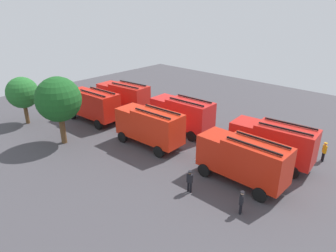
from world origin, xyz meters
The scene contains 14 objects.
ground_plane centered at (0.00, 0.00, 0.00)m, with size 56.50×56.50×0.00m, color #423F44.
fire_truck_0 centered at (-10.10, -2.18, 2.15)m, with size 7.38×3.25×3.88m.
fire_truck_1 centered at (0.09, -2.30, 2.15)m, with size 7.27×2.93×3.88m.
fire_truck_2 centered at (9.57, -2.14, 2.15)m, with size 7.41×3.33×3.88m.
fire_truck_3 centered at (-9.75, 2.19, 2.15)m, with size 7.23×2.82×3.88m.
fire_truck_4 centered at (0.21, 2.40, 2.15)m, with size 7.29×2.98×3.88m.
fire_truck_5 centered at (9.70, 2.32, 2.15)m, with size 7.32×3.07×3.88m.
firefighter_0 centered at (-13.38, -5.82, 1.01)m, with size 0.44×0.48×1.78m.
firefighter_1 centered at (-7.60, 5.92, 1.01)m, with size 0.45×0.29×1.78m.
firefighter_2 centered at (-11.68, 5.53, 0.97)m, with size 0.35×0.47×1.73m.
firefighter_3 centered at (14.79, -3.50, 0.92)m, with size 0.43×0.48×1.64m.
tree_0 centered at (7.04, 7.78, 4.53)m, with size 4.34×4.34×6.73m.
tree_1 centered at (14.92, 7.92, 3.67)m, with size 3.52×3.52×5.46m.
traffic_cone_0 centered at (1.15, -0.49, 0.36)m, with size 0.51×0.51×0.73m, color #F2600C.
Camera 1 is at (-19.31, 21.06, 13.29)m, focal length 32.42 mm.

